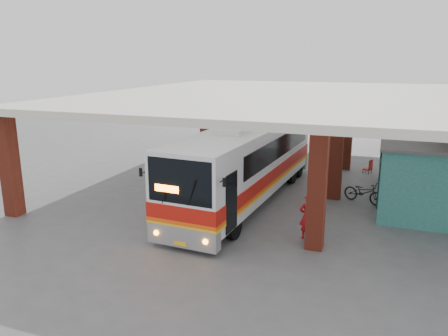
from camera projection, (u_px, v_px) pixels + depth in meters
ground at (256, 211)px, 19.11m from camera, size 90.00×90.00×0.00m
brick_columns at (310, 144)px, 22.66m from camera, size 20.10×21.60×4.35m
canopy_roof at (299, 96)px, 23.76m from camera, size 21.00×23.00×0.30m
shop_building at (439, 169)px, 19.88m from camera, size 5.20×8.20×3.11m
coach_bus at (247, 162)px, 20.04m from camera, size 3.48×12.88×3.71m
motorcycle at (364, 192)px, 20.03m from camera, size 2.02×1.41×1.01m
pedestrian at (307, 216)px, 15.99m from camera, size 0.74×0.64×1.70m
red_chair at (369, 167)px, 25.16m from camera, size 0.57×0.57×0.82m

